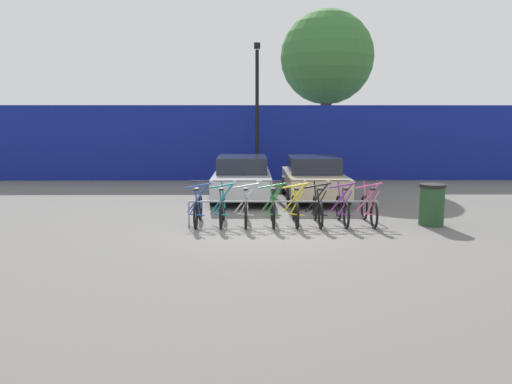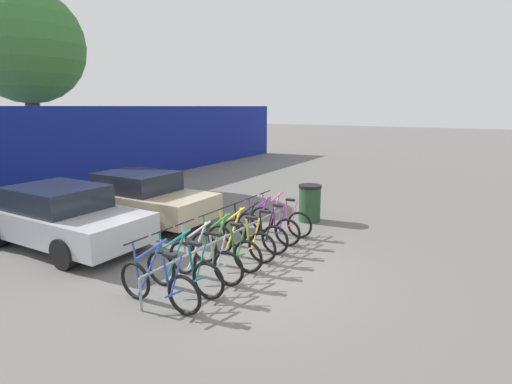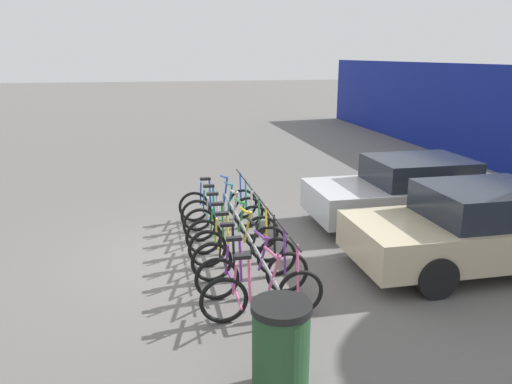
{
  "view_description": "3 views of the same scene",
  "coord_description": "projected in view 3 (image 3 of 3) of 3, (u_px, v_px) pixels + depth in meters",
  "views": [
    {
      "loc": [
        -0.43,
        -11.73,
        2.63
      ],
      "look_at": [
        -0.31,
        1.18,
        0.72
      ],
      "focal_mm": 35.0,
      "sensor_mm": 36.0,
      "label": 1
    },
    {
      "loc": [
        -6.08,
        -3.79,
        3.16
      ],
      "look_at": [
        1.76,
        0.79,
        1.21
      ],
      "focal_mm": 28.0,
      "sensor_mm": 36.0,
      "label": 2
    },
    {
      "loc": [
        8.43,
        -0.83,
        3.46
      ],
      "look_at": [
        -0.9,
        1.16,
        0.82
      ],
      "focal_mm": 35.0,
      "sensor_mm": 36.0,
      "label": 3
    }
  ],
  "objects": [
    {
      "name": "bicycle_silver",
      "position": [
        227.0,
        221.0,
        9.58
      ],
      "size": [
        0.68,
        1.71,
        1.05
      ],
      "rotation": [
        0.0,
        0.0,
        0.02
      ],
      "color": "black",
      "rests_on": "ground"
    },
    {
      "name": "bicycle_blue",
      "position": [
        219.0,
        203.0,
        10.71
      ],
      "size": [
        0.68,
        1.71,
        1.05
      ],
      "rotation": [
        0.0,
        0.0,
        0.05
      ],
      "color": "black",
      "rests_on": "ground"
    },
    {
      "name": "car_silver",
      "position": [
        413.0,
        191.0,
        10.45
      ],
      "size": [
        1.91,
        4.33,
        1.4
      ],
      "color": "#B7B7BC",
      "rests_on": "ground"
    },
    {
      "name": "trash_bin",
      "position": [
        281.0,
        348.0,
        5.17
      ],
      "size": [
        0.63,
        0.63,
        1.03
      ],
      "color": "#234728",
      "rests_on": "ground"
    },
    {
      "name": "bicycle_pink",
      "position": [
        263.0,
        293.0,
        6.67
      ],
      "size": [
        0.68,
        1.71,
        1.05
      ],
      "rotation": [
        0.0,
        0.0,
        -0.05
      ],
      "color": "black",
      "rests_on": "ground"
    },
    {
      "name": "bicycle_teal",
      "position": [
        223.0,
        212.0,
        10.13
      ],
      "size": [
        0.68,
        1.71,
        1.05
      ],
      "rotation": [
        0.0,
        0.0,
        -0.04
      ],
      "color": "black",
      "rests_on": "ground"
    },
    {
      "name": "ground_plane",
      "position": [
        204.0,
        252.0,
        9.03
      ],
      "size": [
        120.0,
        120.0,
        0.0
      ],
      "primitive_type": "plane",
      "color": "#605E5B"
    },
    {
      "name": "bicycle_green",
      "position": [
        233.0,
        232.0,
        8.95
      ],
      "size": [
        0.68,
        1.71,
        1.05
      ],
      "rotation": [
        0.0,
        0.0,
        -0.01
      ],
      "color": "black",
      "rests_on": "ground"
    },
    {
      "name": "bicycle_black",
      "position": [
        245.0,
        256.0,
        7.88
      ],
      "size": [
        0.68,
        1.71,
        1.05
      ],
      "rotation": [
        0.0,
        0.0,
        0.02
      ],
      "color": "black",
      "rests_on": "ground"
    },
    {
      "name": "bicycle_purple",
      "position": [
        253.0,
        273.0,
        7.3
      ],
      "size": [
        0.68,
        1.71,
        1.05
      ],
      "rotation": [
        0.0,
        0.0,
        0.05
      ],
      "color": "black",
      "rests_on": "ground"
    },
    {
      "name": "car_beige",
      "position": [
        478.0,
        228.0,
        8.23
      ],
      "size": [
        1.91,
        4.22,
        1.4
      ],
      "color": "#C1B28E",
      "rests_on": "ground"
    },
    {
      "name": "bicycle_yellow",
      "position": [
        238.0,
        244.0,
        8.42
      ],
      "size": [
        0.68,
        1.71,
        1.05
      ],
      "rotation": [
        0.0,
        0.0,
        0.06
      ],
      "color": "black",
      "rests_on": "ground"
    },
    {
      "name": "bike_rack",
      "position": [
        244.0,
        231.0,
        8.68
      ],
      "size": [
        4.83,
        0.04,
        0.57
      ],
      "color": "gray",
      "rests_on": "ground"
    }
  ]
}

